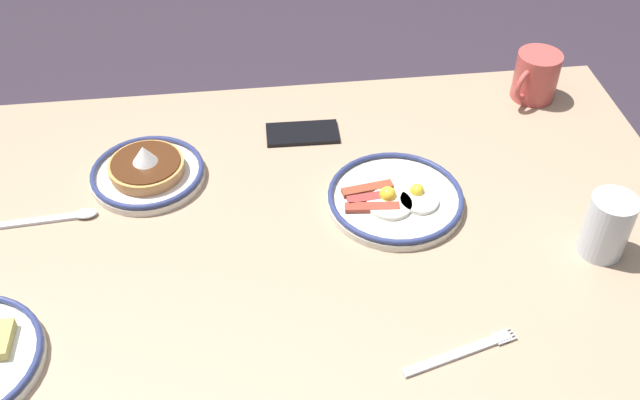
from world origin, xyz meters
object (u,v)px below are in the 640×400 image
at_px(cell_phone, 302,133).
at_px(tea_spoon, 55,218).
at_px(coffee_mug, 536,76).
at_px(fork_near, 460,353).
at_px(plate_near_main, 395,199).
at_px(plate_center_pancakes, 147,171).
at_px(drinking_glass, 606,229).

xyz_separation_m(cell_phone, tea_spoon, (0.46, 0.19, 0.00)).
bearing_deg(tea_spoon, coffee_mug, -164.37).
xyz_separation_m(cell_phone, fork_near, (-0.17, 0.56, -0.00)).
distance_m(plate_near_main, fork_near, 0.33).
height_order(plate_near_main, coffee_mug, coffee_mug).
xyz_separation_m(plate_near_main, coffee_mug, (-0.36, -0.30, 0.04)).
xyz_separation_m(plate_center_pancakes, tea_spoon, (0.16, 0.09, -0.01)).
relative_size(plate_center_pancakes, fork_near, 1.15).
bearing_deg(cell_phone, coffee_mug, -169.99).
relative_size(plate_near_main, coffee_mug, 2.20).
bearing_deg(plate_center_pancakes, cell_phone, -161.58).
bearing_deg(coffee_mug, cell_phone, 8.50).
distance_m(fork_near, tea_spoon, 0.73).
xyz_separation_m(plate_near_main, plate_center_pancakes, (0.44, -0.12, 0.01)).
height_order(plate_center_pancakes, cell_phone, plate_center_pancakes).
bearing_deg(plate_near_main, drinking_glass, 154.02).
distance_m(coffee_mug, fork_near, 0.71).
bearing_deg(cell_phone, plate_center_pancakes, 19.94).
relative_size(plate_center_pancakes, coffee_mug, 1.90).
xyz_separation_m(fork_near, tea_spoon, (0.63, -0.36, 0.00)).
distance_m(plate_center_pancakes, cell_phone, 0.32).
bearing_deg(coffee_mug, drinking_glass, 85.13).
xyz_separation_m(coffee_mug, cell_phone, (0.50, 0.07, -0.05)).
bearing_deg(drinking_glass, coffee_mug, -94.87).
relative_size(coffee_mug, fork_near, 0.61).
relative_size(cell_phone, fork_near, 0.79).
xyz_separation_m(plate_near_main, drinking_glass, (-0.32, 0.15, 0.04)).
distance_m(plate_near_main, tea_spoon, 0.60).
distance_m(plate_near_main, coffee_mug, 0.47).
distance_m(coffee_mug, drinking_glass, 0.46).
xyz_separation_m(plate_center_pancakes, fork_near, (-0.47, 0.46, -0.02)).
bearing_deg(fork_near, cell_phone, -72.63).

